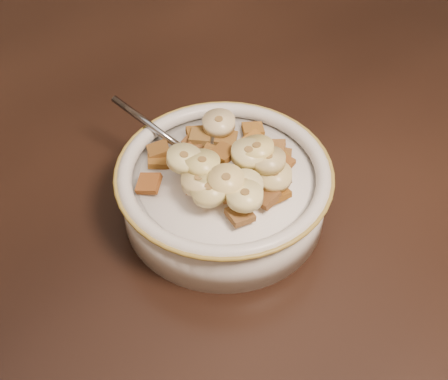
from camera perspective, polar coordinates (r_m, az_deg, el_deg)
table at (r=0.73m, az=2.86°, el=6.49°), size 1.43×0.94×0.04m
chair at (r=1.32m, az=-8.92°, el=11.12°), size 0.46×0.46×0.88m
cereal_bowl at (r=0.58m, az=-0.00°, el=-0.48°), size 0.19×0.19×0.05m
milk at (r=0.57m, az=-0.00°, el=1.07°), size 0.16×0.16×0.00m
spoon at (r=0.58m, az=-2.36°, el=2.72°), size 0.05×0.05×0.01m
cereal_square_0 at (r=0.56m, az=5.08°, el=1.36°), size 0.03×0.03×0.01m
cereal_square_1 at (r=0.54m, az=-1.72°, el=-0.08°), size 0.02×0.02×0.01m
cereal_square_2 at (r=0.54m, az=-2.18°, el=0.30°), size 0.03×0.03×0.01m
cereal_square_3 at (r=0.54m, az=3.85°, el=-0.66°), size 0.02×0.02×0.01m
cereal_square_4 at (r=0.59m, az=-2.15°, el=4.92°), size 0.03×0.03×0.01m
cereal_square_5 at (r=0.58m, az=5.22°, el=2.42°), size 0.03×0.02×0.01m
cereal_square_6 at (r=0.59m, az=4.62°, el=3.93°), size 0.03×0.03×0.01m
cereal_square_7 at (r=0.54m, az=-1.79°, el=0.40°), size 0.03×0.03×0.01m
cereal_square_8 at (r=0.56m, az=-1.13°, el=3.08°), size 0.03×0.03×0.01m
cereal_square_9 at (r=0.58m, az=-6.01°, el=2.76°), size 0.03×0.03×0.01m
cereal_square_10 at (r=0.60m, az=-2.43°, el=5.06°), size 0.03×0.03×0.01m
cereal_square_11 at (r=0.59m, az=-6.00°, el=3.66°), size 0.03×0.03×0.01m
cereal_square_12 at (r=0.61m, az=2.67°, el=5.54°), size 0.03×0.03×0.01m
cereal_square_13 at (r=0.54m, az=1.19°, el=0.54°), size 0.02×0.02×0.01m
cereal_square_14 at (r=0.58m, az=5.17°, el=3.10°), size 0.03×0.03×0.01m
cereal_square_15 at (r=0.55m, az=4.78°, el=-0.23°), size 0.02×0.02×0.01m
cereal_square_16 at (r=0.56m, az=2.06°, el=2.89°), size 0.02×0.02×0.01m
cereal_square_17 at (r=0.56m, az=-6.90°, el=0.60°), size 0.03×0.03×0.01m
cereal_square_18 at (r=0.59m, az=2.82°, el=4.39°), size 0.02×0.02×0.01m
cereal_square_19 at (r=0.55m, az=2.16°, el=1.94°), size 0.03×0.03×0.01m
cereal_square_20 at (r=0.59m, az=0.17°, el=4.73°), size 0.03×0.03×0.01m
cereal_square_21 at (r=0.57m, az=-3.41°, el=3.22°), size 0.02×0.02×0.01m
cereal_square_22 at (r=0.57m, az=4.02°, el=2.57°), size 0.03×0.03×0.01m
cereal_square_23 at (r=0.54m, az=0.82°, el=-0.14°), size 0.03×0.03×0.01m
cereal_square_24 at (r=0.59m, az=-2.60°, el=4.52°), size 0.03×0.03×0.01m
cereal_square_25 at (r=0.58m, az=4.71°, el=3.21°), size 0.02×0.02×0.01m
cereal_square_26 at (r=0.55m, az=-0.06°, el=3.41°), size 0.03×0.03×0.01m
cereal_square_27 at (r=0.53m, az=1.48°, el=-2.28°), size 0.02×0.02×0.01m
banana_slice_0 at (r=0.54m, az=-2.00°, el=2.45°), size 0.03×0.03×0.01m
banana_slice_1 at (r=0.59m, az=-0.47°, el=6.16°), size 0.04×0.04×0.01m
banana_slice_2 at (r=0.55m, az=4.04°, el=2.77°), size 0.04×0.04×0.01m
banana_slice_3 at (r=0.53m, az=1.94°, el=0.34°), size 0.03×0.03×0.02m
banana_slice_4 at (r=0.55m, az=2.25°, el=3.36°), size 0.04×0.04×0.01m
banana_slice_5 at (r=0.54m, az=-3.66°, el=2.89°), size 0.03×0.03×0.02m
banana_slice_6 at (r=0.54m, az=4.62°, el=1.26°), size 0.04×0.04×0.02m
banana_slice_7 at (r=0.52m, az=-1.38°, el=-0.02°), size 0.04×0.04×0.02m
banana_slice_8 at (r=0.55m, az=2.99°, el=3.76°), size 0.04×0.04×0.01m
banana_slice_9 at (r=0.53m, az=-2.29°, el=0.81°), size 0.03×0.03×0.01m
banana_slice_10 at (r=0.53m, az=0.20°, el=0.86°), size 0.04×0.04×0.01m
banana_slice_11 at (r=0.52m, az=1.92°, el=-0.55°), size 0.04×0.04×0.01m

